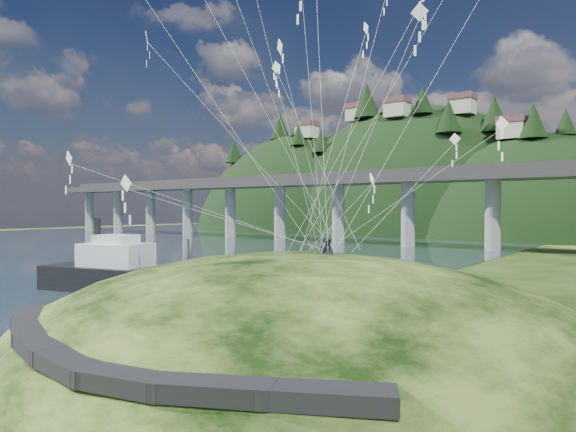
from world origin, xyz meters
The scene contains 10 objects.
ground centered at (0.00, 0.00, 0.00)m, with size 320.00×320.00×0.00m, color black.
water centered at (-72.00, 30.00, 0.01)m, with size 240.00×240.00×0.00m, color #2C4251.
grass_hill centered at (8.00, 2.00, -1.50)m, with size 36.00×32.00×13.00m.
footpath centered at (7.46, -9.74, 2.08)m, with size 22.29×5.84×0.83m.
bridge centered at (-26.46, 70.07, 9.70)m, with size 160.00×11.00×15.00m.
far_ridge centered at (-43.58, 122.17, -7.44)m, with size 153.00×70.00×94.50m.
work_barge centered at (-13.83, 7.02, 1.66)m, with size 19.62×9.80×6.63m.
wooden_dock centered at (-3.08, 4.58, 0.39)m, with size 12.48×4.62×0.88m.
kite_flyers centered at (8.44, 3.88, 5.84)m, with size 1.55×1.47×1.90m.
kite_swarm centered at (8.00, 1.64, 17.35)m, with size 19.83×18.19×18.89m.
Camera 1 is at (24.58, -20.78, 7.59)m, focal length 32.00 mm.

